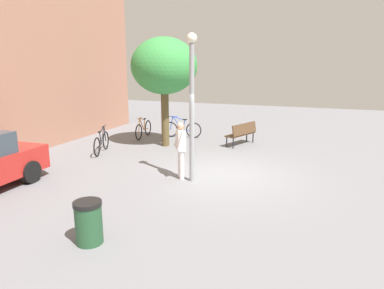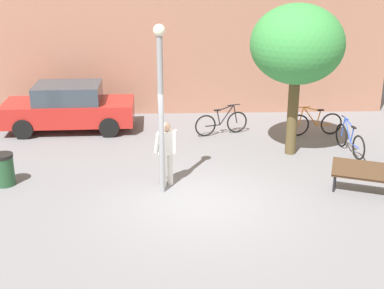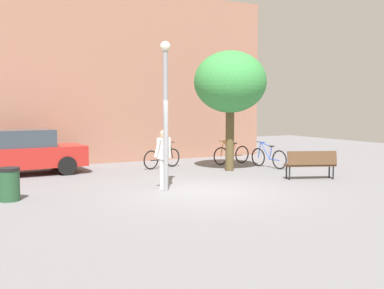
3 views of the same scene
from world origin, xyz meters
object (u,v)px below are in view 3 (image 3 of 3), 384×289
object	(u,v)px
parked_car_red	(21,152)
person_by_lamppost	(164,155)
lamppost	(166,104)
bicycle_blue	(268,158)
bicycle_orange	(231,154)
plaza_tree	(230,83)
bicycle_black	(162,158)
park_bench	(311,162)
trash_bin	(9,184)

from	to	relation	value
parked_car_red	person_by_lamppost	bearing A→B (deg)	-54.88
lamppost	bicycle_blue	bearing A→B (deg)	24.92
bicycle_orange	parked_car_red	xyz separation A→B (m)	(-7.95, 0.83, 0.39)
plaza_tree	bicycle_blue	bearing A→B (deg)	-0.21
person_by_lamppost	bicycle_black	xyz separation A→B (m)	(1.74, 3.94, -0.58)
park_bench	bicycle_black	size ratio (longest dim) A/B	0.95
bicycle_black	bicycle_orange	bearing A→B (deg)	-3.41
bicycle_blue	bicycle_orange	distance (m)	1.73
bicycle_black	trash_bin	xyz separation A→B (m)	(-5.86, -3.77, 0.04)
lamppost	parked_car_red	size ratio (longest dim) A/B	0.97
park_bench	bicycle_orange	size ratio (longest dim) A/B	0.92
bicycle_orange	lamppost	bearing A→B (deg)	-139.33
lamppost	person_by_lamppost	xyz separation A→B (m)	(0.11, 0.39, -1.43)
plaza_tree	bicycle_blue	size ratio (longest dim) A/B	2.40
person_by_lamppost	parked_car_red	distance (m)	5.62
person_by_lamppost	bicycle_orange	world-z (taller)	person_by_lamppost
bicycle_orange	bicycle_black	xyz separation A→B (m)	(-2.98, 0.18, -0.00)
lamppost	bicycle_orange	distance (m)	6.68
person_by_lamppost	park_bench	distance (m)	4.89
person_by_lamppost	trash_bin	distance (m)	4.16
bicycle_blue	trash_bin	distance (m)	9.67
bicycle_black	lamppost	bearing A→B (deg)	-113.13
lamppost	plaza_tree	distance (m)	4.57
plaza_tree	bicycle_black	size ratio (longest dim) A/B	2.48
bicycle_black	trash_bin	world-z (taller)	bicycle_black
plaza_tree	bicycle_black	world-z (taller)	plaza_tree
bicycle_blue	bicycle_orange	size ratio (longest dim) A/B	0.99
person_by_lamppost	bicycle_blue	size ratio (longest dim) A/B	0.93
park_bench	bicycle_blue	xyz separation A→B (m)	(0.53, 2.90, -0.16)
parked_car_red	trash_bin	xyz separation A→B (m)	(-0.89, -4.42, -0.35)
bicycle_orange	parked_car_red	world-z (taller)	parked_car_red
park_bench	parked_car_red	size ratio (longest dim) A/B	0.39
parked_car_red	plaza_tree	bearing A→B (deg)	-19.63
bicycle_blue	bicycle_orange	bearing A→B (deg)	111.19
bicycle_blue	plaza_tree	bearing A→B (deg)	179.79
bicycle_blue	trash_bin	world-z (taller)	bicycle_blue
plaza_tree	park_bench	bearing A→B (deg)	-67.41
plaza_tree	parked_car_red	distance (m)	7.65
lamppost	bicycle_black	distance (m)	5.12
lamppost	person_by_lamppost	size ratio (longest dim) A/B	2.45
bicycle_blue	trash_bin	xyz separation A→B (m)	(-9.47, -1.97, 0.04)
parked_car_red	trash_bin	distance (m)	4.52
park_bench	plaza_tree	bearing A→B (deg)	112.59
parked_car_red	bicycle_blue	bearing A→B (deg)	-15.91
person_by_lamppost	bicycle_blue	bearing A→B (deg)	21.91
bicycle_orange	person_by_lamppost	bearing A→B (deg)	-141.41
plaza_tree	trash_bin	bearing A→B (deg)	-165.64
bicycle_black	parked_car_red	distance (m)	5.03
person_by_lamppost	bicycle_black	bearing A→B (deg)	66.24
bicycle_black	park_bench	bearing A→B (deg)	-56.74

